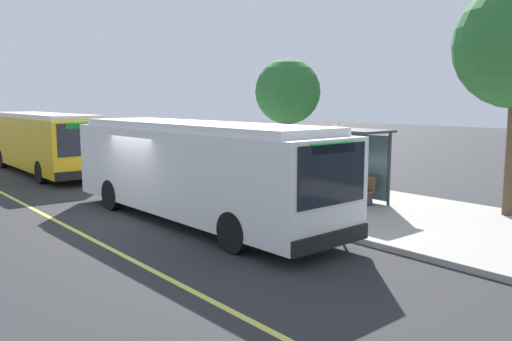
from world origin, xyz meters
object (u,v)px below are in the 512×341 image
Objects in this scene: transit_bus_main at (196,168)px; transit_bus_second at (43,140)px; route_sign_post at (338,161)px; waiting_bench at (352,188)px.

transit_bus_main and transit_bus_second have the same top height.
transit_bus_main and route_sign_post have the same top height.
transit_bus_main is 0.96× the size of transit_bus_second.
route_sign_post is (3.47, 2.33, 0.34)m from transit_bus_main.
transit_bus_second is at bearing -172.03° from route_sign_post.
transit_bus_main is 6.66× the size of waiting_bench.
transit_bus_main is 13.60m from transit_bus_second.
transit_bus_second is 17.25m from route_sign_post.
transit_bus_main is 4.20m from route_sign_post.
route_sign_post reaches higher than waiting_bench.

